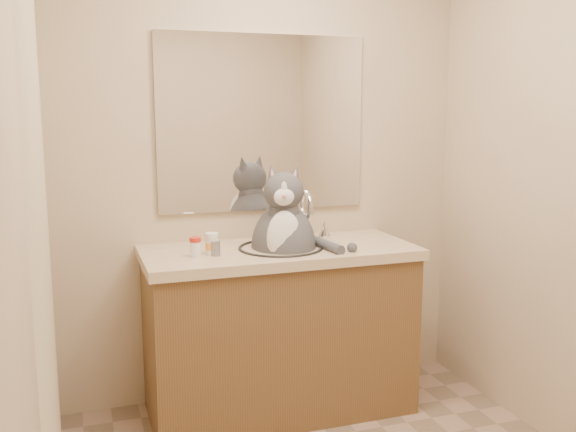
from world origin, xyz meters
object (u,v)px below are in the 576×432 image
object	(u,v)px
pill_bottle_redcap	(195,247)
grey_canister	(216,248)
cat	(284,239)
pill_bottle_orange	(212,244)

from	to	relation	value
pill_bottle_redcap	grey_canister	size ratio (longest dim) A/B	1.33
cat	pill_bottle_orange	distance (m)	0.37
pill_bottle_redcap	pill_bottle_orange	size ratio (longest dim) A/B	0.89
pill_bottle_redcap	pill_bottle_orange	distance (m)	0.08
pill_bottle_redcap	pill_bottle_orange	world-z (taller)	pill_bottle_orange
pill_bottle_redcap	grey_canister	bearing A→B (deg)	-2.90
cat	pill_bottle_redcap	size ratio (longest dim) A/B	6.88
cat	pill_bottle_orange	bearing A→B (deg)	-158.19
pill_bottle_redcap	grey_canister	world-z (taller)	pill_bottle_redcap
cat	pill_bottle_orange	xyz separation A→B (m)	(-0.37, -0.03, 0.01)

